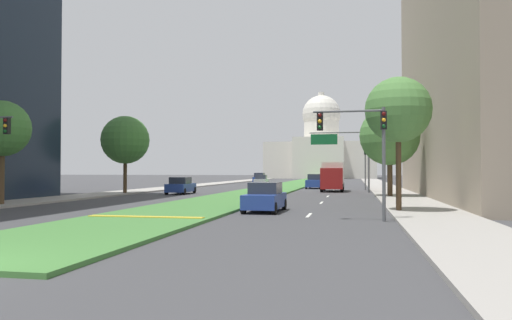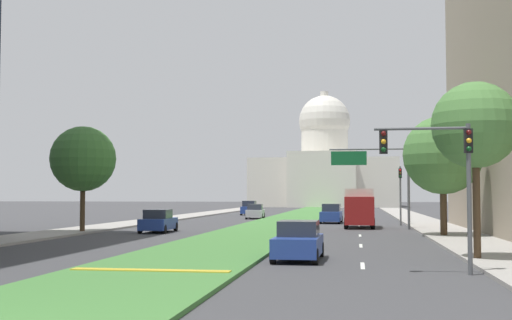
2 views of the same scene
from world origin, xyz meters
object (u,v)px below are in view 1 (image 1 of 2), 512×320
Objects in this scene: capitol_building at (321,152)px; sedan_midblock at (181,186)px; traffic_light_far_right at (365,162)px; street_tree_left_mid at (125,140)px; sedan_very_far at (260,178)px; sedan_lead_stopped at (265,198)px; sedan_distant at (315,182)px; box_truck_delivery at (333,176)px; street_tree_right_near at (398,110)px; sedan_far_horizon at (261,181)px; traffic_light_near_right at (365,138)px; overhead_guide_sign at (346,148)px; street_tree_left_near at (2,129)px; street_tree_right_mid at (390,136)px.

sedan_midblock is at bearing -94.06° from capitol_building.
traffic_light_far_right is 0.68× the size of street_tree_left_mid.
sedan_lead_stopped is at bearing -78.73° from sedan_very_far.
sedan_distant is 0.72× the size of box_truck_delivery.
street_tree_left_mid reaches higher than street_tree_right_near.
sedan_lead_stopped is at bearing -78.97° from sedan_far_horizon.
sedan_midblock is 26.88m from sedan_far_horizon.
sedan_very_far is 0.68× the size of box_truck_delivery.
capitol_building reaches higher than sedan_lead_stopped.
traffic_light_near_right is at bearing -84.94° from box_truck_delivery.
capitol_building is 119.60m from street_tree_right_near.
sedan_distant is (-4.04, 10.37, -3.82)m from overhead_guide_sign.
sedan_very_far is (5.23, 41.44, -4.39)m from street_tree_left_mid.
street_tree_left_near reaches higher than traffic_light_far_right.
street_tree_left_mid is (-22.20, 20.75, 1.46)m from traffic_light_near_right.
street_tree_right_mid is 1.70× the size of sedan_distant.
sedan_distant reaches higher than sedan_midblock.
street_tree_right_mid reaches higher than sedan_distant.
sedan_far_horizon is at bearing 137.76° from traffic_light_far_right.
capitol_building is at bearing 83.54° from sedan_very_far.
traffic_light_near_right is at bearing -85.38° from capitol_building.
street_tree_right_near is 1.75× the size of sedan_lead_stopped.
traffic_light_far_right reaches higher than sedan_lead_stopped.
street_tree_right_mid reaches higher than sedan_very_far.
overhead_guide_sign is at bearing -58.18° from box_truck_delivery.
sedan_very_far is at bearing 123.83° from traffic_light_far_right.
overhead_guide_sign is at bearing -57.61° from sedan_far_horizon.
sedan_far_horizon is at bearing 122.46° from box_truck_delivery.
sedan_far_horizon is 0.72× the size of box_truck_delivery.
street_tree_right_mid is 1.73× the size of sedan_midblock.
sedan_very_far is (-19.49, 42.15, -4.39)m from street_tree_right_mid.
sedan_very_far is (-11.56, 58.01, 0.09)m from sedan_lead_stopped.
traffic_light_near_right is 23.36m from street_tree_left_near.
street_tree_left_near reaches higher than sedan_distant.
street_tree_left_mid is 1.69× the size of sedan_midblock.
sedan_far_horizon is at bearing 122.39° from overhead_guide_sign.
street_tree_right_mid is at bearing -60.23° from sedan_far_horizon.
sedan_very_far is at bearing 82.81° from street_tree_left_mid.
street_tree_right_mid reaches higher than traffic_light_far_right.
traffic_light_near_right is 5.36m from street_tree_right_near.
street_tree_left_mid is at bearing -158.50° from overhead_guide_sign.
street_tree_right_near is at bearing -71.85° from sedan_very_far.
street_tree_left_near is at bearing -127.48° from traffic_light_far_right.
overhead_guide_sign is at bearing 113.30° from street_tree_right_mid.
capitol_building is 6.07× the size of traffic_light_far_right.
sedan_far_horizon is (-15.04, 13.66, -2.54)m from traffic_light_far_right.
street_tree_left_mid is 24.73m from street_tree_right_mid.
sedan_midblock is (-19.07, 17.88, -4.82)m from street_tree_right_near.
sedan_distant is at bearing 63.20° from street_tree_left_near.
sedan_very_far is (-17.81, 26.58, -2.45)m from traffic_light_far_right.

